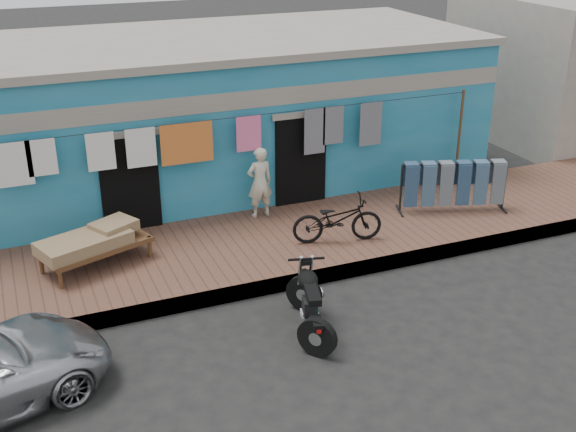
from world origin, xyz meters
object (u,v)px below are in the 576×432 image
object	(u,v)px
seated_person	(260,182)
charpoy	(96,248)
jeans_rack	(453,186)
motorcycle	(310,302)
bicycle	(337,215)

from	to	relation	value
seated_person	charpoy	world-z (taller)	seated_person
seated_person	jeans_rack	bearing A→B (deg)	157.89
motorcycle	charpoy	size ratio (longest dim) A/B	0.80
seated_person	jeans_rack	world-z (taller)	seated_person
bicycle	jeans_rack	size ratio (longest dim) A/B	0.72
jeans_rack	charpoy	bearing A→B (deg)	177.52
charpoy	bicycle	bearing A→B (deg)	-9.58
motorcycle	seated_person	bearing A→B (deg)	95.72
seated_person	charpoy	size ratio (longest dim) A/B	0.67
charpoy	seated_person	bearing A→B (deg)	15.38
seated_person	charpoy	xyz separation A→B (m)	(-3.36, -0.92, -0.39)
motorcycle	jeans_rack	size ratio (longest dim) A/B	0.74
motorcycle	charpoy	world-z (taller)	motorcycle
seated_person	jeans_rack	size ratio (longest dim) A/B	0.63
bicycle	motorcycle	size ratio (longest dim) A/B	0.98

